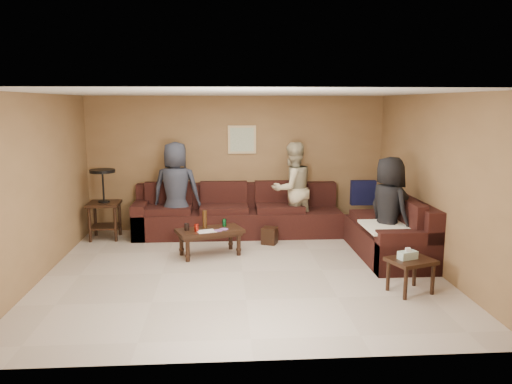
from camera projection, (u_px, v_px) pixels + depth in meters
room at (242, 155)px, 6.81m from camera, size 5.60×5.50×2.50m
sectional_sofa at (286, 223)px, 8.58m from camera, size 4.65×2.90×0.97m
coffee_table at (209, 233)px, 7.81m from camera, size 1.12×0.81×0.70m
end_table_left at (104, 203)px, 8.74m from camera, size 0.55×0.55×1.23m
side_table_right at (410, 263)px, 6.26m from camera, size 0.65×0.59×0.59m
waste_bin at (270, 236)px, 8.49m from camera, size 0.31×0.31×0.28m
wall_art at (242, 140)px, 9.24m from camera, size 0.52×0.04×0.52m
person_left at (176, 190)px, 8.78m from camera, size 0.90×0.65×1.71m
person_middle at (292, 189)px, 8.96m from camera, size 1.01×0.92×1.69m
person_right at (389, 210)px, 7.46m from camera, size 0.76×0.91×1.59m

